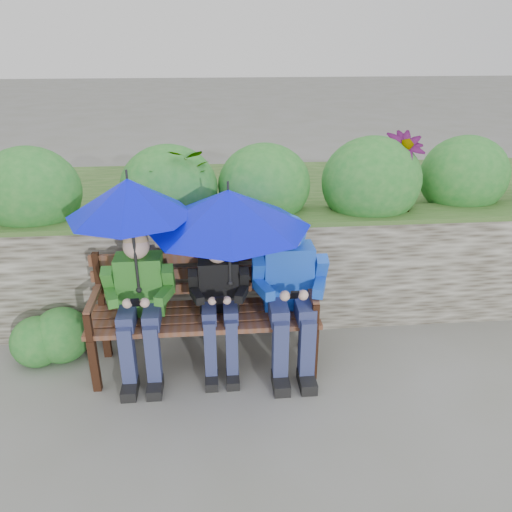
{
  "coord_description": "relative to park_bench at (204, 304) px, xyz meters",
  "views": [
    {
      "loc": [
        -0.3,
        -3.23,
        2.43
      ],
      "look_at": [
        0.0,
        0.1,
        0.95
      ],
      "focal_mm": 35.0,
      "sensor_mm": 36.0,
      "label": 1
    }
  ],
  "objects": [
    {
      "name": "ground",
      "position": [
        0.4,
        -0.18,
        -0.52
      ],
      "size": [
        60.0,
        60.0,
        0.0
      ],
      "primitive_type": "plane",
      "color": "slate",
      "rests_on": "ground"
    },
    {
      "name": "garden_backdrop",
      "position": [
        0.27,
        1.43,
        0.09
      ],
      "size": [
        8.0,
        2.86,
        1.81
      ],
      "color": "#433C30",
      "rests_on": "ground"
    },
    {
      "name": "park_bench",
      "position": [
        0.0,
        0.0,
        0.0
      ],
      "size": [
        1.74,
        0.51,
        0.92
      ],
      "color": "black",
      "rests_on": "ground"
    },
    {
      "name": "boy_left",
      "position": [
        -0.47,
        -0.08,
        0.12
      ],
      "size": [
        0.52,
        0.6,
        1.15
      ],
      "color": "#2D6D2C",
      "rests_on": "ground"
    },
    {
      "name": "boy_middle",
      "position": [
        0.12,
        -0.08,
        0.08
      ],
      "size": [
        0.45,
        0.52,
        1.07
      ],
      "color": "black",
      "rests_on": "ground"
    },
    {
      "name": "boy_right",
      "position": [
        0.65,
        -0.08,
        0.2
      ],
      "size": [
        0.56,
        0.68,
        1.22
      ],
      "color": "#0B32B5",
      "rests_on": "ground"
    },
    {
      "name": "umbrella_left",
      "position": [
        -0.47,
        -0.09,
        0.9
      ],
      "size": [
        0.88,
        0.88,
        0.92
      ],
      "color": "#040DEF",
      "rests_on": "ground"
    },
    {
      "name": "umbrella_right",
      "position": [
        0.2,
        -0.07,
        0.79
      ],
      "size": [
        1.19,
        1.19,
        0.8
      ],
      "color": "#040DEF",
      "rests_on": "ground"
    }
  ]
}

